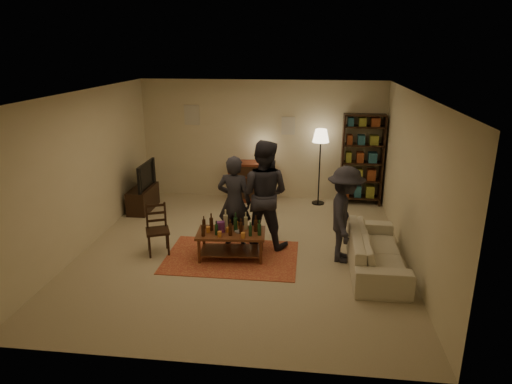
% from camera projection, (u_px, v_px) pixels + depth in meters
% --- Properties ---
extents(floor, '(6.00, 6.00, 0.00)m').
position_uv_depth(floor, '(243.00, 250.00, 7.96)').
color(floor, '#C6B793').
rests_on(floor, ground).
extents(room_shell, '(6.00, 6.00, 6.00)m').
position_uv_depth(room_shell, '(233.00, 120.00, 10.30)').
color(room_shell, beige).
rests_on(room_shell, ground).
extents(rug, '(2.20, 1.50, 0.01)m').
position_uv_depth(rug, '(232.00, 257.00, 7.70)').
color(rug, maroon).
rests_on(rug, ground).
extents(coffee_table, '(1.17, 0.70, 0.80)m').
position_uv_depth(coffee_table, '(231.00, 235.00, 7.58)').
color(coffee_table, brown).
rests_on(coffee_table, ground).
extents(dining_chair, '(0.50, 0.50, 0.88)m').
position_uv_depth(dining_chair, '(157.00, 227.00, 7.77)').
color(dining_chair, black).
rests_on(dining_chair, ground).
extents(tv_stand, '(0.40, 1.00, 1.06)m').
position_uv_depth(tv_stand, '(143.00, 193.00, 9.82)').
color(tv_stand, black).
rests_on(tv_stand, ground).
extents(dresser, '(1.00, 0.50, 1.36)m').
position_uv_depth(dresser, '(252.00, 180.00, 10.40)').
color(dresser, maroon).
rests_on(dresser, ground).
extents(bookshelf, '(0.90, 0.34, 2.02)m').
position_uv_depth(bookshelf, '(362.00, 159.00, 10.02)').
color(bookshelf, black).
rests_on(bookshelf, ground).
extents(floor_lamp, '(0.36, 0.36, 1.69)m').
position_uv_depth(floor_lamp, '(321.00, 141.00, 9.87)').
color(floor_lamp, black).
rests_on(floor_lamp, ground).
extents(sofa, '(0.81, 2.08, 0.61)m').
position_uv_depth(sofa, '(376.00, 251.00, 7.24)').
color(sofa, beige).
rests_on(sofa, ground).
extents(person_left, '(0.64, 0.47, 1.64)m').
position_uv_depth(person_left, '(234.00, 202.00, 7.90)').
color(person_left, '#23232A').
rests_on(person_left, ground).
extents(person_right, '(1.06, 0.90, 1.91)m').
position_uv_depth(person_right, '(263.00, 194.00, 7.91)').
color(person_right, '#26242C').
rests_on(person_right, ground).
extents(person_by_sofa, '(0.67, 1.07, 1.60)m').
position_uv_depth(person_by_sofa, '(345.00, 215.00, 7.38)').
color(person_by_sofa, '#26252D').
rests_on(person_by_sofa, ground).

